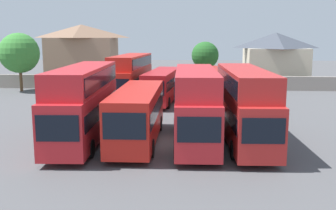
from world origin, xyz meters
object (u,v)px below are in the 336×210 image
object	(u,v)px
bus_3	(196,103)
bus_7	(200,85)
bus_8	(219,84)
house_terrace_centre	(275,58)
bus_1	(84,100)
house_terrace_left	(82,53)
tree_behind_wall	(205,56)
bus_2	(138,112)
bus_6	(162,84)
bus_5	(131,76)
tree_left_of_lot	(19,53)
bus_4	(245,102)

from	to	relation	value
bus_3	bus_7	xyz separation A→B (m)	(0.43, 16.19, -0.84)
bus_8	house_terrace_centre	distance (m)	19.50
bus_1	house_terrace_left	bearing A→B (deg)	-166.57
bus_8	house_terrace_left	xyz separation A→B (m)	(-19.74, 18.56, 2.39)
bus_7	house_terrace_centre	distance (m)	20.22
house_terrace_centre	tree_behind_wall	world-z (taller)	house_terrace_centre
bus_8	tree_behind_wall	size ratio (longest dim) A/B	1.85
bus_8	house_terrace_left	world-z (taller)	house_terrace_left
house_terrace_left	bus_8	bearing A→B (deg)	-43.23
house_terrace_left	bus_1	bearing A→B (deg)	-73.82
bus_3	house_terrace_left	size ratio (longest dim) A/B	1.01
house_terrace_left	house_terrace_centre	world-z (taller)	house_terrace_left
bus_3	house_terrace_left	world-z (taller)	house_terrace_left
bus_7	bus_3	bearing A→B (deg)	-3.97
bus_2	bus_6	bearing A→B (deg)	178.05
house_terrace_left	house_terrace_centre	size ratio (longest dim) A/B	1.20
bus_2	bus_8	distance (m)	16.97
bus_1	house_terrace_left	world-z (taller)	house_terrace_left
bus_7	bus_5	bearing A→B (deg)	-92.96
tree_left_of_lot	bus_7	bearing A→B (deg)	-17.01
bus_7	tree_behind_wall	xyz separation A→B (m)	(0.82, 12.35, 2.41)
tree_left_of_lot	tree_behind_wall	size ratio (longest dim) A/B	1.18
bus_1	bus_2	world-z (taller)	bus_1
bus_3	tree_left_of_lot	size ratio (longest dim) A/B	1.46
bus_7	bus_8	xyz separation A→B (m)	(2.02, -0.36, 0.10)
bus_5	bus_7	size ratio (longest dim) A/B	1.07
bus_1	bus_5	bearing A→B (deg)	175.54
bus_2	bus_1	bearing A→B (deg)	-92.58
bus_8	tree_left_of_lot	world-z (taller)	tree_left_of_lot
bus_8	bus_3	bearing A→B (deg)	-5.79
house_terrace_left	house_terrace_centre	xyz separation A→B (m)	(28.72, -1.33, -0.61)
bus_1	bus_7	xyz separation A→B (m)	(7.79, 16.03, -0.91)
house_terrace_left	bus_2	bearing A→B (deg)	-68.52
bus_4	bus_8	size ratio (longest dim) A/B	1.02
bus_4	tree_left_of_lot	distance (m)	33.83
bus_5	bus_8	world-z (taller)	bus_5
bus_3	bus_5	distance (m)	17.66
bus_7	bus_6	bearing A→B (deg)	-85.42
bus_3	bus_6	distance (m)	16.11
bus_4	house_terrace_left	bearing A→B (deg)	-151.36
bus_8	tree_behind_wall	world-z (taller)	tree_behind_wall
bus_1	bus_8	size ratio (longest dim) A/B	1.03
bus_3	bus_8	bearing A→B (deg)	169.33
bus_3	bus_5	bearing A→B (deg)	-158.95
bus_4	bus_8	bearing A→B (deg)	-179.78
bus_4	tree_behind_wall	size ratio (longest dim) A/B	1.88
tree_behind_wall	bus_3	bearing A→B (deg)	-92.51
bus_1	bus_3	world-z (taller)	bus_1
bus_2	house_terrace_left	distance (m)	36.98
bus_7	tree_behind_wall	world-z (taller)	tree_behind_wall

